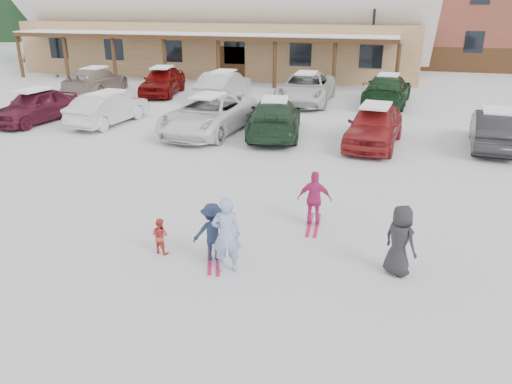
% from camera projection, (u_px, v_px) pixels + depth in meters
% --- Properties ---
extents(ground, '(160.00, 160.00, 0.00)m').
position_uv_depth(ground, '(232.00, 248.00, 11.14)').
color(ground, white).
rests_on(ground, ground).
extents(day_lodge, '(29.12, 12.50, 10.38)m').
position_uv_depth(day_lodge, '(225.00, 16.00, 37.00)').
color(day_lodge, tan).
rests_on(day_lodge, ground).
extents(lamp_post, '(0.50, 0.25, 5.64)m').
position_uv_depth(lamp_post, '(373.00, 31.00, 31.34)').
color(lamp_post, black).
rests_on(lamp_post, ground).
extents(adult_skier, '(0.68, 0.55, 1.61)m').
position_uv_depth(adult_skier, '(226.00, 235.00, 9.96)').
color(adult_skier, '#8FA1D0').
rests_on(adult_skier, ground).
extents(toddler_red, '(0.45, 0.39, 0.81)m').
position_uv_depth(toddler_red, '(160.00, 236.00, 10.81)').
color(toddler_red, '#C43932').
rests_on(toddler_red, ground).
extents(child_navy, '(0.94, 0.72, 1.29)m').
position_uv_depth(child_navy, '(213.00, 232.00, 10.44)').
color(child_navy, '#1A2741').
rests_on(child_navy, ground).
extents(skis_child_navy, '(0.65, 1.39, 0.03)m').
position_uv_depth(skis_child_navy, '(214.00, 259.00, 10.67)').
color(skis_child_navy, '#C51C4B').
rests_on(skis_child_navy, ground).
extents(child_magenta, '(0.84, 0.38, 1.40)m').
position_uv_depth(child_magenta, '(315.00, 199.00, 12.00)').
color(child_magenta, '#C6276E').
rests_on(child_magenta, ground).
extents(skis_child_magenta, '(0.27, 1.41, 0.03)m').
position_uv_depth(skis_child_magenta, '(313.00, 225.00, 12.25)').
color(skis_child_magenta, '#C51C4B').
rests_on(skis_child_magenta, ground).
extents(bystander_dark, '(0.86, 0.83, 1.48)m').
position_uv_depth(bystander_dark, '(400.00, 240.00, 9.87)').
color(bystander_dark, '#242426').
rests_on(bystander_dark, ground).
extents(parked_car_0, '(2.29, 4.46, 1.45)m').
position_uv_depth(parked_car_0, '(35.00, 106.00, 22.10)').
color(parked_car_0, '#57172A').
rests_on(parked_car_0, ground).
extents(parked_car_1, '(1.99, 4.38, 1.39)m').
position_uv_depth(parked_car_1, '(108.00, 108.00, 21.80)').
color(parked_car_1, silver).
rests_on(parked_car_1, ground).
extents(parked_car_2, '(3.12, 5.76, 1.53)m').
position_uv_depth(parked_car_2, '(209.00, 114.00, 20.41)').
color(parked_car_2, white).
rests_on(parked_car_2, ground).
extents(parked_car_3, '(2.77, 5.27, 1.46)m').
position_uv_depth(parked_car_3, '(275.00, 117.00, 20.01)').
color(parked_car_3, '#1E3824').
rests_on(parked_car_3, ground).
extents(parked_car_4, '(2.32, 4.66, 1.53)m').
position_uv_depth(parked_car_4, '(374.00, 126.00, 18.60)').
color(parked_car_4, maroon).
rests_on(parked_car_4, ground).
extents(parked_car_5, '(1.94, 4.42, 1.41)m').
position_uv_depth(parked_car_5, '(494.00, 129.00, 18.30)').
color(parked_car_5, '#232326').
rests_on(parked_car_5, ground).
extents(parked_car_7, '(2.44, 5.28, 1.49)m').
position_uv_depth(parked_car_7, '(96.00, 81.00, 28.60)').
color(parked_car_7, gray).
rests_on(parked_car_7, ground).
extents(parked_car_8, '(2.47, 4.78, 1.55)m').
position_uv_depth(parked_car_8, '(162.00, 81.00, 28.36)').
color(parked_car_8, '#6A0A09').
rests_on(parked_car_8, ground).
extents(parked_car_9, '(1.87, 4.78, 1.55)m').
position_uv_depth(parked_car_9, '(224.00, 86.00, 26.84)').
color(parked_car_9, '#B5B4B9').
rests_on(parked_car_9, ground).
extents(parked_car_10, '(2.62, 5.64, 1.56)m').
position_uv_depth(parked_car_10, '(306.00, 88.00, 26.21)').
color(parked_car_10, silver).
rests_on(parked_car_10, ground).
extents(parked_car_11, '(2.66, 5.47, 1.53)m').
position_uv_depth(parked_car_11, '(387.00, 90.00, 25.74)').
color(parked_car_11, '#16361B').
rests_on(parked_car_11, ground).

